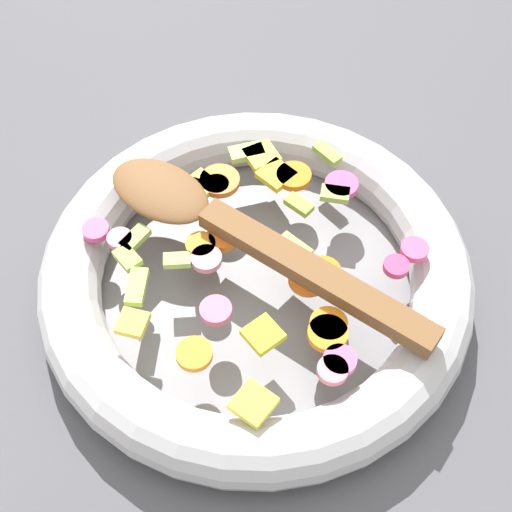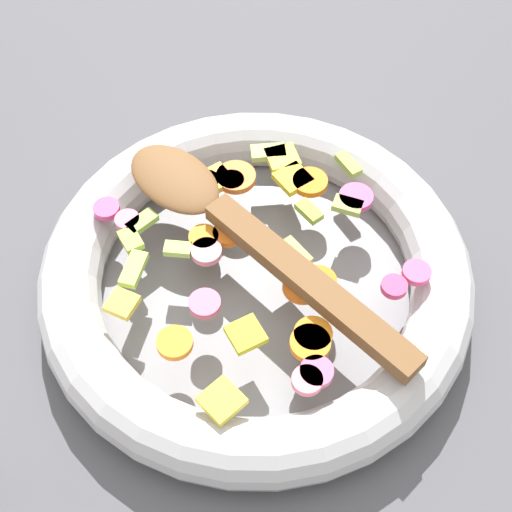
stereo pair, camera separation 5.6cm
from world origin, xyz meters
name	(u,v)px [view 2 (the right image)]	position (x,y,z in m)	size (l,w,h in m)	color
ground_plane	(256,290)	(0.00, 0.00, 0.00)	(4.00, 4.00, 0.00)	#4C4C51
skillet	(256,276)	(0.00, 0.00, 0.02)	(0.35, 0.35, 0.05)	slate
chopped_vegetables	(258,249)	(0.00, 0.00, 0.05)	(0.25, 0.25, 0.01)	orange
wooden_spoon	(232,226)	(0.00, 0.03, 0.06)	(0.07, 0.30, 0.01)	brown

